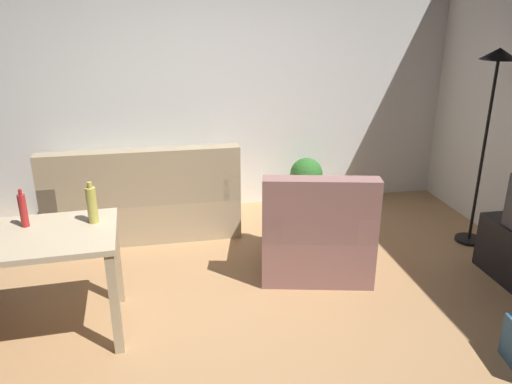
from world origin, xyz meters
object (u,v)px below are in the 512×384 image
(desk, at_px, (22,251))
(bottle_squat, at_px, (92,205))
(bottle_red, at_px, (23,210))
(potted_plant, at_px, (306,179))
(torchiere_lamp, at_px, (493,95))
(armchair, at_px, (316,234))
(couch, at_px, (145,202))

(desk, xyz_separation_m, bottle_squat, (0.45, 0.14, 0.24))
(bottle_red, bearing_deg, potted_plant, 35.87)
(torchiere_lamp, xyz_separation_m, bottle_squat, (-3.35, -0.66, -0.52))
(armchair, bearing_deg, torchiere_lamp, -159.27)
(potted_plant, distance_m, armchair, 1.41)
(potted_plant, bearing_deg, bottle_squat, -138.42)
(couch, height_order, torchiere_lamp, torchiere_lamp)
(desk, xyz_separation_m, bottle_red, (0.01, 0.15, 0.23))
(bottle_red, xyz_separation_m, bottle_squat, (0.44, -0.01, 0.01))
(desk, distance_m, potted_plant, 3.16)
(desk, relative_size, potted_plant, 2.16)
(desk, xyz_separation_m, potted_plant, (2.48, 1.94, -0.32))
(torchiere_lamp, distance_m, bottle_red, 3.88)
(torchiere_lamp, height_order, potted_plant, torchiere_lamp)
(armchair, relative_size, bottle_red, 4.02)
(torchiere_lamp, distance_m, desk, 3.95)
(bottle_squat, bearing_deg, potted_plant, 41.58)
(couch, height_order, bottle_red, bottle_red)
(armchair, bearing_deg, potted_plant, -90.27)
(desk, relative_size, bottle_squat, 4.26)
(potted_plant, distance_m, bottle_red, 3.10)
(torchiere_lamp, relative_size, bottle_squat, 6.25)
(torchiere_lamp, relative_size, bottle_red, 6.86)
(bottle_squat, bearing_deg, torchiere_lamp, 11.13)
(torchiere_lamp, xyz_separation_m, bottle_red, (-3.79, -0.64, -0.54))
(torchiere_lamp, relative_size, desk, 1.47)
(bottle_squat, bearing_deg, desk, -163.13)
(potted_plant, height_order, bottle_red, bottle_red)
(couch, relative_size, torchiere_lamp, 1.01)
(couch, height_order, armchair, same)
(torchiere_lamp, height_order, armchair, torchiere_lamp)
(torchiere_lamp, xyz_separation_m, desk, (-3.79, -0.79, -0.76))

